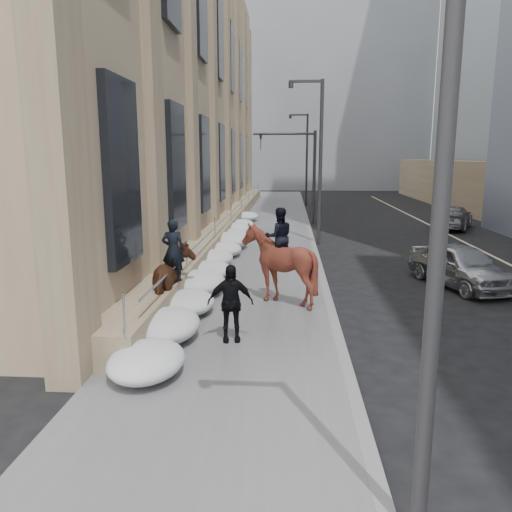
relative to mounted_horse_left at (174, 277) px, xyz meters
The scene contains 17 objects.
ground 2.97m from the mounted_horse_left, 49.93° to the right, with size 140.00×140.00×0.00m, color black.
sidewalk 8.16m from the mounted_horse_left, 77.36° to the left, with size 5.00×80.00×0.12m, color #58585A.
curb 9.10m from the mounted_horse_left, 60.92° to the left, with size 0.24×80.00×0.12m, color slate.
lane_line 14.63m from the mounted_horse_left, 32.76° to the left, with size 0.15×70.00×0.01m, color #BFB78C.
limestone_building 19.79m from the mounted_horse_left, 101.05° to the left, with size 6.10×44.00×18.00m.
bg_building_mid 59.59m from the mounted_horse_left, 84.31° to the left, with size 30.00×12.00×28.00m, color slate.
bg_building_far 70.58m from the mounted_horse_left, 93.46° to the left, with size 24.00×12.00×20.00m, color gray.
streetlight_near 9.90m from the mounted_horse_left, 60.91° to the right, with size 1.71×0.24×8.00m.
streetlight_mid 13.18m from the mounted_horse_left, 69.24° to the left, with size 1.71×0.24×8.00m.
streetlight_far 32.40m from the mounted_horse_left, 81.95° to the left, with size 1.71×0.24×8.00m.
traffic_signal 20.47m from the mounted_horse_left, 79.06° to the left, with size 4.10×0.22×6.00m.
snow_bank 6.05m from the mounted_horse_left, 86.67° to the left, with size 1.70×18.10×0.76m.
mounted_horse_left is the anchor object (origin of this frame).
mounted_horse_right 3.09m from the mounted_horse_left, 21.59° to the left, with size 2.34×2.51×2.81m.
pedestrian 2.78m from the mounted_horse_left, 49.26° to the right, with size 1.08×0.45×1.84m, color black.
car_silver 9.79m from the mounted_horse_left, 22.87° to the left, with size 1.75×4.36×1.49m, color #999BA0.
car_grey 22.29m from the mounted_horse_left, 53.70° to the left, with size 1.96×4.83×1.40m, color slate.
Camera 1 is at (1.38, -11.10, 4.40)m, focal length 35.00 mm.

